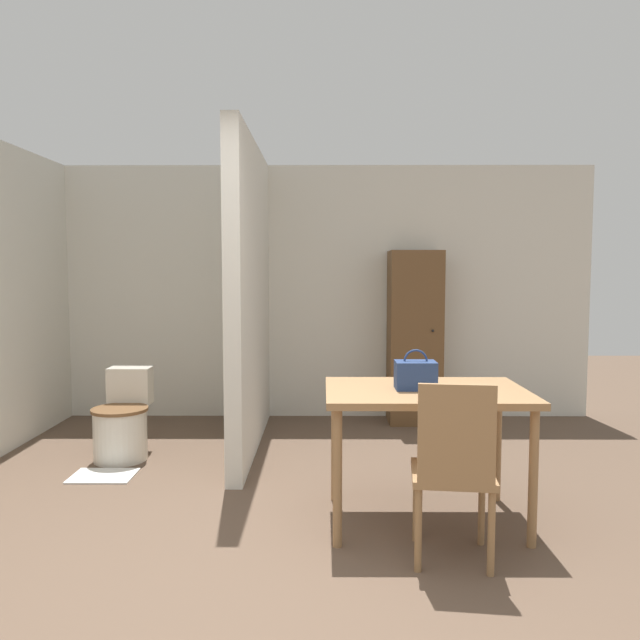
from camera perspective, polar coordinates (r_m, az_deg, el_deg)
name	(u,v)px	position (r m, az deg, el deg)	size (l,w,h in m)	color
ground_plane	(279,603)	(3.05, -3.78, -24.41)	(16.00, 16.00, 0.00)	brown
wall_back	(304,292)	(6.27, -1.49, 2.55)	(5.70, 0.12, 2.50)	silver
partition_wall	(250,297)	(5.19, -6.38, 2.08)	(0.12, 2.12, 2.50)	silver
dining_table	(426,404)	(3.70, 9.64, -7.54)	(1.16, 0.80, 0.79)	#997047
wooden_chair	(454,466)	(3.25, 12.13, -12.94)	(0.45, 0.45, 0.94)	#997047
toilet	(122,423)	(5.19, -17.61, -8.99)	(0.43, 0.58, 0.68)	silver
handbag	(415,375)	(3.65, 8.72, -4.96)	(0.23, 0.16, 0.23)	navy
wooden_cabinet	(414,337)	(6.07, 8.63, -1.55)	(0.50, 0.45, 1.66)	brown
bath_mat	(103,476)	(4.85, -19.21, -13.31)	(0.44, 0.32, 0.01)	silver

